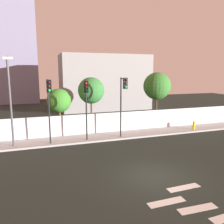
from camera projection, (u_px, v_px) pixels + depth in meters
ground_plane at (155, 177)px, 12.61m from camera, size 80.00×80.00×0.00m
sidewalk at (110, 136)px, 20.26m from camera, size 36.00×2.40×0.15m
perimeter_wall at (105, 122)px, 21.29m from camera, size 36.00×0.18×1.80m
crosswalk_marking at (206, 214)px, 9.29m from camera, size 3.66×4.72×0.01m
traffic_light_left at (123, 95)px, 18.81m from camera, size 0.35×1.15×5.14m
traffic_light_center at (86, 98)px, 17.74m from camera, size 0.46×1.36×4.94m
traffic_light_right at (49, 98)px, 16.69m from camera, size 0.34×1.68×5.06m
street_lamp_curbside at (10, 95)px, 16.41m from camera, size 0.63×2.13×6.62m
fire_hydrant at (194, 125)px, 22.27m from camera, size 0.44×0.26×0.83m
roadside_tree_leftmost at (59, 101)px, 20.95m from camera, size 2.23×2.23×4.23m
roadside_tree_midleft at (91, 91)px, 21.75m from camera, size 2.53×2.53×5.25m
roadside_tree_midright at (157, 86)px, 23.93m from camera, size 2.89×2.89×5.71m
low_building_distant at (105, 82)px, 35.11m from camera, size 13.44×6.00×8.29m
tower_on_skyline at (15, 31)px, 40.65m from camera, size 7.23×5.00×25.82m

